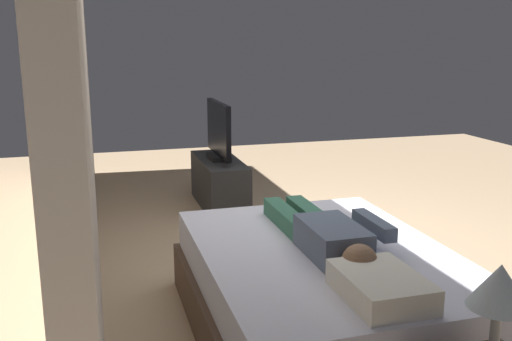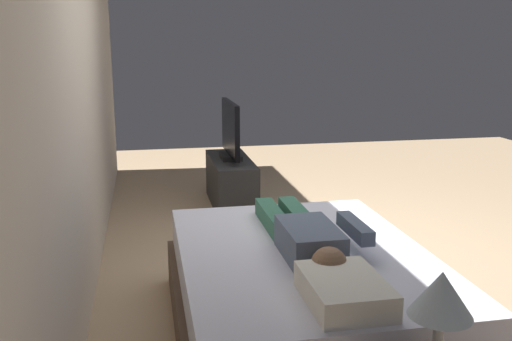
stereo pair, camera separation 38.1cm
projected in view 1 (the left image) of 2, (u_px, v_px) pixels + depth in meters
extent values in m
plane|color=tan|center=(313.00, 261.00, 4.44)|extent=(10.00, 10.00, 0.00)
cube|color=beige|center=(81.00, 82.00, 4.05)|extent=(6.40, 0.10, 2.80)
cube|color=brown|center=(322.00, 312.00, 3.29)|extent=(1.95, 1.45, 0.30)
cube|color=white|center=(324.00, 269.00, 3.23)|extent=(1.87, 1.37, 0.24)
cube|color=silver|center=(381.00, 286.00, 2.58)|extent=(0.48, 0.34, 0.12)
cube|color=slate|center=(332.00, 240.00, 3.09)|extent=(0.48, 0.28, 0.18)
sphere|color=#936B4C|center=(359.00, 262.00, 2.78)|extent=(0.18, 0.18, 0.18)
cube|color=#387056|center=(309.00, 216.00, 3.62)|extent=(0.60, 0.11, 0.11)
cube|color=#387056|center=(286.00, 218.00, 3.58)|extent=(0.60, 0.11, 0.11)
cube|color=slate|center=(374.00, 225.00, 3.21)|extent=(0.40, 0.08, 0.08)
cube|color=black|center=(376.00, 231.00, 3.48)|extent=(0.15, 0.04, 0.02)
cube|color=#2D2D2D|center=(219.00, 183.00, 5.86)|extent=(1.10, 0.40, 0.50)
cube|color=black|center=(219.00, 157.00, 5.79)|extent=(0.32, 0.20, 0.05)
cube|color=black|center=(219.00, 128.00, 5.73)|extent=(0.88, 0.05, 0.54)
cylinder|color=#59595B|center=(495.00, 335.00, 2.01)|extent=(0.04, 0.04, 0.30)
cone|color=silver|center=(500.00, 286.00, 1.97)|extent=(0.22, 0.22, 0.16)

